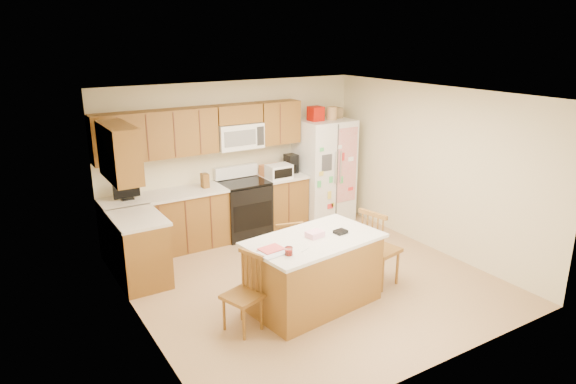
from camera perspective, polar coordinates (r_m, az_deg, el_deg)
ground at (r=7.11m, az=2.33°, el=-9.69°), size 4.50×4.50×0.00m
room_shell at (r=6.59m, az=2.48°, el=1.56°), size 4.60×4.60×2.52m
cabinetry at (r=7.84m, az=-10.96°, el=-0.17°), size 3.36×1.56×2.15m
stove at (r=8.48m, az=-4.95°, el=-1.72°), size 0.76×0.65×1.13m
refrigerator at (r=9.07m, az=4.04°, el=2.53°), size 0.90×0.79×2.04m
island at (r=6.32m, az=2.87°, el=-8.81°), size 1.72×1.14×0.97m
windsor_chair_left at (r=5.86m, az=-4.94°, el=-11.33°), size 0.47×0.49×0.90m
windsor_chair_back at (r=6.87m, az=-0.15°, el=-6.80°), size 0.46×0.45×0.89m
windsor_chair_right at (r=6.89m, az=10.01°, el=-6.29°), size 0.51×0.53×1.06m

